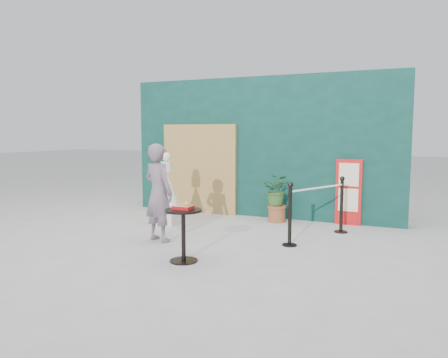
# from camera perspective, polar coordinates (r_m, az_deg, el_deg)

# --- Properties ---
(ground) EXTENTS (60.00, 60.00, 0.00)m
(ground) POSITION_cam_1_polar(r_m,az_deg,el_deg) (6.86, -4.18, -9.33)
(ground) COLOR #ADAAA5
(ground) RESTS_ON ground
(back_wall) EXTENTS (6.00, 0.30, 3.00)m
(back_wall) POSITION_cam_1_polar(r_m,az_deg,el_deg) (9.50, 4.85, 4.15)
(back_wall) COLOR #0A2F29
(back_wall) RESTS_ON ground
(bamboo_fence) EXTENTS (1.80, 0.08, 2.00)m
(bamboo_fence) POSITION_cam_1_polar(r_m,az_deg,el_deg) (9.90, -3.25, 1.34)
(bamboo_fence) COLOR tan
(bamboo_fence) RESTS_ON ground
(woman) EXTENTS (0.68, 0.55, 1.64)m
(woman) POSITION_cam_1_polar(r_m,az_deg,el_deg) (7.37, -8.56, -1.78)
(woman) COLOR slate
(woman) RESTS_ON ground
(menu_board) EXTENTS (0.50, 0.07, 1.30)m
(menu_board) POSITION_cam_1_polar(r_m,az_deg,el_deg) (8.93, 15.96, -1.67)
(menu_board) COLOR red
(menu_board) RESTS_ON ground
(statue) EXTENTS (0.56, 0.56, 1.43)m
(statue) POSITION_cam_1_polar(r_m,az_deg,el_deg) (8.76, -7.45, -2.08)
(statue) COLOR silver
(statue) RESTS_ON ground
(cafe_table) EXTENTS (0.52, 0.52, 0.75)m
(cafe_table) POSITION_cam_1_polar(r_m,az_deg,el_deg) (6.21, -5.33, -6.25)
(cafe_table) COLOR black
(cafe_table) RESTS_ON ground
(food_basket) EXTENTS (0.26, 0.19, 0.11)m
(food_basket) POSITION_cam_1_polar(r_m,az_deg,el_deg) (6.15, -5.32, -3.62)
(food_basket) COLOR #B01215
(food_basket) RESTS_ON cafe_table
(planter) EXTENTS (0.57, 0.50, 0.97)m
(planter) POSITION_cam_1_polar(r_m,az_deg,el_deg) (8.94, 6.96, -2.02)
(planter) COLOR #955530
(planter) RESTS_ON ground
(stanchion_barrier) EXTENTS (0.84, 1.54, 1.03)m
(stanchion_barrier) POSITION_cam_1_polar(r_m,az_deg,el_deg) (7.66, 12.09, -4.01)
(stanchion_barrier) COLOR black
(stanchion_barrier) RESTS_ON ground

